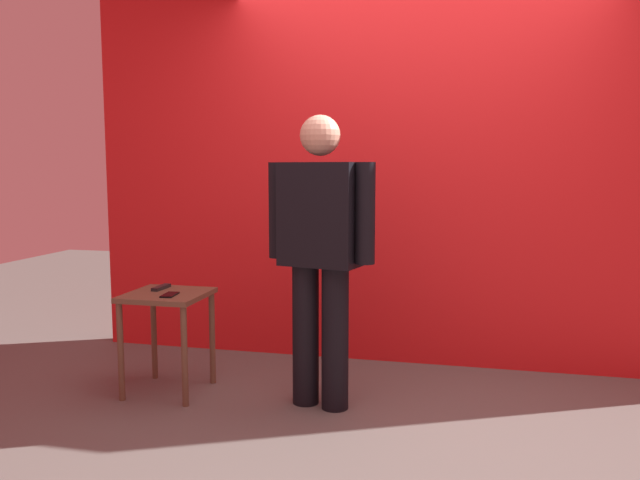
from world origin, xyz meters
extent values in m
plane|color=#59544F|center=(0.00, 0.00, 0.00)|extent=(12.00, 12.00, 0.00)
cube|color=red|center=(0.00, 1.30, 1.59)|extent=(4.63, 0.12, 3.18)
cylinder|color=black|center=(-0.54, 0.36, 0.40)|extent=(0.18, 0.18, 0.80)
cylinder|color=black|center=(-0.37, 0.31, 0.40)|extent=(0.18, 0.18, 0.80)
cube|color=black|center=(-0.46, 0.33, 1.09)|extent=(0.47, 0.31, 0.57)
cube|color=#2D4784|center=(-0.43, 0.45, 1.12)|extent=(0.12, 0.04, 0.48)
cube|color=silver|center=(-0.43, 0.45, 1.10)|extent=(0.04, 0.02, 0.43)
cylinder|color=black|center=(-0.71, 0.39, 1.10)|extent=(0.13, 0.13, 0.54)
cylinder|color=black|center=(-0.20, 0.27, 1.10)|extent=(0.13, 0.13, 0.54)
sphere|color=tan|center=(-0.46, 0.33, 1.52)|extent=(0.22, 0.22, 0.22)
cube|color=brown|center=(-1.39, 0.35, 0.59)|extent=(0.46, 0.46, 0.03)
cylinder|color=brown|center=(-1.59, 0.15, 0.29)|extent=(0.04, 0.04, 0.58)
cylinder|color=brown|center=(-1.20, 0.15, 0.29)|extent=(0.04, 0.04, 0.58)
cylinder|color=brown|center=(-1.59, 0.55, 0.29)|extent=(0.04, 0.04, 0.58)
cylinder|color=brown|center=(-1.20, 0.55, 0.29)|extent=(0.04, 0.04, 0.58)
cube|color=black|center=(-1.34, 0.27, 0.61)|extent=(0.08, 0.15, 0.01)
cube|color=black|center=(-1.48, 0.44, 0.62)|extent=(0.05, 0.17, 0.02)
camera|label=1|loc=(0.33, -3.03, 1.35)|focal=35.47mm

